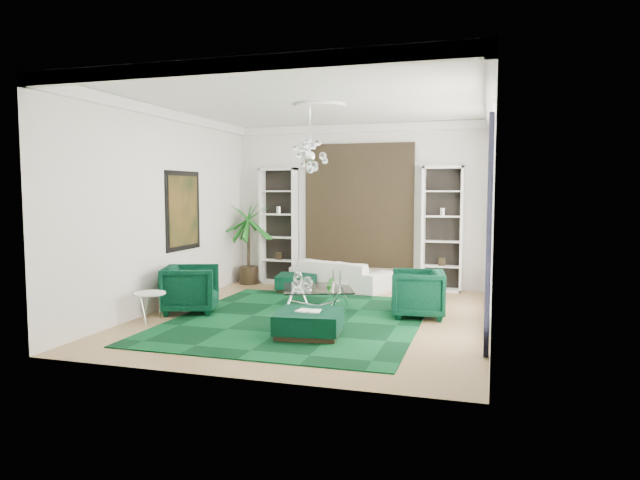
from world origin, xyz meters
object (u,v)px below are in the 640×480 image
(armchair_left, at_px, (191,289))
(palm, at_px, (248,231))
(armchair_right, at_px, (417,294))
(side_table, at_px, (150,308))
(ottoman_side, at_px, (297,283))
(ottoman_front, at_px, (309,324))
(coffee_table, at_px, (317,299))
(sofa, at_px, (340,275))

(armchair_left, bearing_deg, palm, -14.62)
(armchair_left, relative_size, armchair_right, 1.04)
(side_table, height_order, palm, palm)
(side_table, relative_size, palm, 0.21)
(ottoman_side, distance_m, ottoman_front, 3.95)
(armchair_left, xyz_separation_m, ottoman_front, (2.63, -1.03, -0.24))
(ottoman_side, distance_m, side_table, 3.89)
(armchair_left, height_order, palm, palm)
(armchair_left, height_order, ottoman_front, armchair_left)
(armchair_right, bearing_deg, side_table, -75.59)
(ottoman_front, bearing_deg, palm, 124.00)
(side_table, bearing_deg, coffee_table, 37.03)
(sofa, distance_m, armchair_left, 3.79)
(ottoman_front, bearing_deg, ottoman_side, 111.71)
(ottoman_front, relative_size, side_table, 1.82)
(ottoman_side, bearing_deg, armchair_left, -113.81)
(sofa, distance_m, side_table, 4.75)
(armchair_right, xyz_separation_m, palm, (-4.37, 2.51, 0.85))
(side_table, xyz_separation_m, palm, (-0.06, 4.29, 1.02))
(ottoman_front, xyz_separation_m, side_table, (-2.86, 0.04, 0.06))
(sofa, height_order, ottoman_front, sofa)
(ottoman_front, bearing_deg, armchair_left, 158.68)
(armchair_left, distance_m, ottoman_front, 2.83)
(sofa, height_order, side_table, sofa)
(sofa, distance_m, coffee_table, 2.36)
(ottoman_side, bearing_deg, armchair_right, -32.37)
(sofa, xyz_separation_m, palm, (-2.31, 0.11, 0.94))
(coffee_table, distance_m, palm, 3.66)
(armchair_left, bearing_deg, ottoman_side, -43.52)
(side_table, bearing_deg, ottoman_front, -0.89)
(sofa, bearing_deg, armchair_left, 77.13)
(armchair_left, bearing_deg, armchair_right, -98.53)
(armchair_left, relative_size, side_table, 1.80)
(armchair_left, distance_m, armchair_right, 4.15)
(palm, bearing_deg, coffee_table, -44.68)
(ottoman_side, height_order, side_table, side_table)
(armchair_left, distance_m, coffee_table, 2.36)
(armchair_right, relative_size, coffee_table, 0.74)
(coffee_table, height_order, ottoman_side, coffee_table)
(armchair_left, relative_size, coffee_table, 0.77)
(sofa, height_order, armchair_left, armchair_left)
(ottoman_front, bearing_deg, armchair_right, 51.77)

